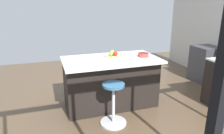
# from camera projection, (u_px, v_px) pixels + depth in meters

# --- Properties ---
(ground_plane) EXTENTS (7.62, 7.62, 0.00)m
(ground_plane) POSITION_uv_depth(u_px,v_px,m) (120.00, 107.00, 4.09)
(ground_plane) COLOR brown
(oven_range) EXTENTS (0.60, 0.61, 0.89)m
(oven_range) POSITION_uv_depth(u_px,v_px,m) (205.00, 64.00, 5.36)
(oven_range) COLOR #38383D
(oven_range) RESTS_ON ground_plane
(kitchen_island) EXTENTS (1.77, 0.98, 0.95)m
(kitchen_island) POSITION_uv_depth(u_px,v_px,m) (110.00, 82.00, 4.05)
(kitchen_island) COLOR black
(kitchen_island) RESTS_ON ground_plane
(stool_by_window) EXTENTS (0.44, 0.44, 0.71)m
(stool_by_window) POSITION_uv_depth(u_px,v_px,m) (113.00, 105.00, 3.44)
(stool_by_window) COLOR #B7B7BC
(stool_by_window) RESTS_ON ground_plane
(cutting_board) EXTENTS (0.36, 0.24, 0.02)m
(cutting_board) POSITION_uv_depth(u_px,v_px,m) (114.00, 56.00, 4.04)
(cutting_board) COLOR tan
(cutting_board) RESTS_ON kitchen_island
(apple_yellow) EXTENTS (0.09, 0.09, 0.09)m
(apple_yellow) POSITION_uv_depth(u_px,v_px,m) (112.00, 52.00, 4.08)
(apple_yellow) COLOR gold
(apple_yellow) RESTS_ON cutting_board
(apple_red) EXTENTS (0.09, 0.09, 0.09)m
(apple_red) POSITION_uv_depth(u_px,v_px,m) (115.00, 54.00, 3.99)
(apple_red) COLOR red
(apple_red) RESTS_ON cutting_board
(apple_green) EXTENTS (0.08, 0.08, 0.08)m
(apple_green) POSITION_uv_depth(u_px,v_px,m) (111.00, 54.00, 3.96)
(apple_green) COLOR #609E2D
(apple_green) RESTS_ON cutting_board
(fruit_bowl) EXTENTS (0.21, 0.21, 0.07)m
(fruit_bowl) POSITION_uv_depth(u_px,v_px,m) (143.00, 55.00, 4.01)
(fruit_bowl) COLOR #993833
(fruit_bowl) RESTS_ON kitchen_island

